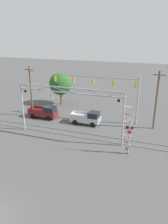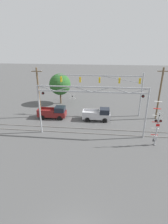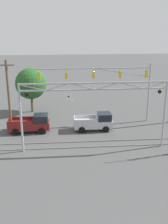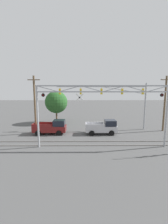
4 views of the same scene
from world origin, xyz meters
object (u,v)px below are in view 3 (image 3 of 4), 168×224
at_px(pickup_truck_following, 31,124).
at_px(background_tree_beyond_span, 31,84).
at_px(utility_pole_left, 9,96).
at_px(crossing_gantry, 94,101).
at_px(pickup_truck_lead, 95,122).
at_px(traffic_signal_span, 116,80).

distance_m(pickup_truck_following, background_tree_beyond_span, 8.53).
relative_size(pickup_truck_following, background_tree_beyond_span, 0.76).
height_order(pickup_truck_following, utility_pole_left, utility_pole_left).
height_order(crossing_gantry, background_tree_beyond_span, crossing_gantry).
distance_m(crossing_gantry, background_tree_beyond_span, 15.22).
height_order(utility_pole_left, background_tree_beyond_span, utility_pole_left).
xyz_separation_m(pickup_truck_lead, pickup_truck_following, (-7.72, 0.07, 0.00)).
relative_size(crossing_gantry, pickup_truck_following, 3.03).
xyz_separation_m(crossing_gantry, background_tree_beyond_span, (-7.51, 13.20, -1.00)).
bearing_deg(pickup_truck_following, traffic_signal_span, 13.68).
bearing_deg(traffic_signal_span, pickup_truck_lead, -137.76).
relative_size(pickup_truck_lead, background_tree_beyond_span, 0.72).
relative_size(pickup_truck_lead, pickup_truck_following, 0.95).
distance_m(pickup_truck_lead, utility_pole_left, 10.72).
height_order(traffic_signal_span, utility_pole_left, utility_pole_left).
distance_m(crossing_gantry, traffic_signal_span, 8.77).
bearing_deg(pickup_truck_lead, traffic_signal_span, 42.24).
relative_size(pickup_truck_following, utility_pole_left, 0.57).
height_order(crossing_gantry, traffic_signal_span, traffic_signal_span).
bearing_deg(pickup_truck_following, pickup_truck_lead, -0.51).
xyz_separation_m(pickup_truck_following, utility_pole_left, (-2.42, 0.18, 3.46)).
distance_m(pickup_truck_following, utility_pole_left, 4.22).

